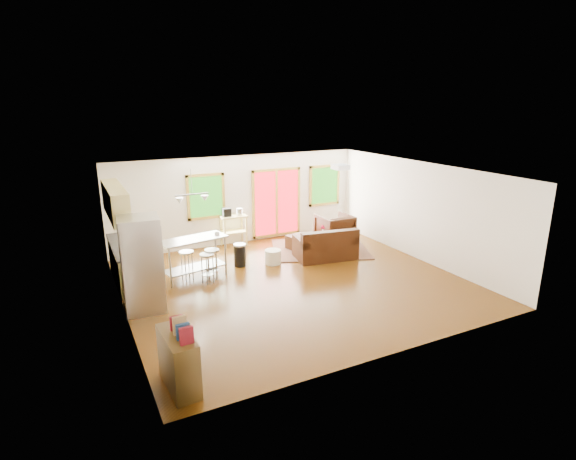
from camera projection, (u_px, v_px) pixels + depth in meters
name	position (u px, v px, depth m)	size (l,w,h in m)	color
floor	(294.00, 283.00, 10.53)	(7.50, 7.00, 0.02)	#3D2106
ceiling	(294.00, 171.00, 9.80)	(7.50, 7.00, 0.02)	white
back_wall	(239.00, 200.00, 13.18)	(7.50, 0.02, 2.60)	white
left_wall	(119.00, 253.00, 8.54)	(0.02, 7.00, 2.60)	white
right_wall	(421.00, 211.00, 11.79)	(0.02, 7.00, 2.60)	white
front_wall	(395.00, 283.00, 7.15)	(7.50, 0.02, 2.60)	white
window_left	(206.00, 197.00, 12.65)	(1.10, 0.05, 1.30)	#205C15
french_doors	(277.00, 203.00, 13.71)	(1.60, 0.05, 2.10)	red
window_right	(325.00, 185.00, 14.33)	(1.10, 0.05, 1.30)	#205C15
rug	(320.00, 249.00, 12.86)	(2.64, 2.03, 0.03)	#4D5C39
loveseat	(326.00, 247.00, 12.03)	(1.71, 1.14, 0.85)	black
coffee_table	(330.00, 237.00, 12.71)	(1.18, 0.79, 0.45)	#3D2A0F
armchair	(335.00, 227.00, 13.34)	(0.93, 0.87, 0.95)	black
ottoman	(300.00, 243.00, 12.81)	(0.60, 0.60, 0.40)	black
pouf	(273.00, 257.00, 11.69)	(0.42, 0.42, 0.37)	silver
vase	(323.00, 232.00, 12.74)	(0.22, 0.23, 0.30)	silver
book	(325.00, 231.00, 12.72)	(0.19, 0.02, 0.26)	maroon
cabinets	(124.00, 245.00, 10.22)	(0.64, 2.24, 2.30)	#D9C871
refrigerator	(142.00, 264.00, 8.91)	(0.86, 0.83, 1.94)	#B7BABC
island	(194.00, 251.00, 10.61)	(1.65, 0.91, 0.99)	#B7BABC
cup	(217.00, 234.00, 10.83)	(0.12, 0.10, 0.12)	white
bar_stool_a	(187.00, 259.00, 10.51)	(0.41, 0.41, 0.72)	#B7BABC
bar_stool_b	(207.00, 261.00, 10.36)	(0.43, 0.43, 0.71)	#B7BABC
bar_stool_c	(212.00, 257.00, 10.60)	(0.45, 0.45, 0.73)	#B7BABC
trash_can	(240.00, 255.00, 11.50)	(0.40, 0.40, 0.59)	black
kitchen_cart	(233.00, 220.00, 12.97)	(0.77, 0.51, 1.15)	#D9C871
bookshelf	(179.00, 360.00, 6.56)	(0.43, 0.98, 1.14)	#3D2A0F
ceiling_flush	(341.00, 167.00, 11.03)	(0.35, 0.35, 0.12)	white
pendant_light	(192.00, 199.00, 10.47)	(0.80, 0.18, 0.79)	gray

